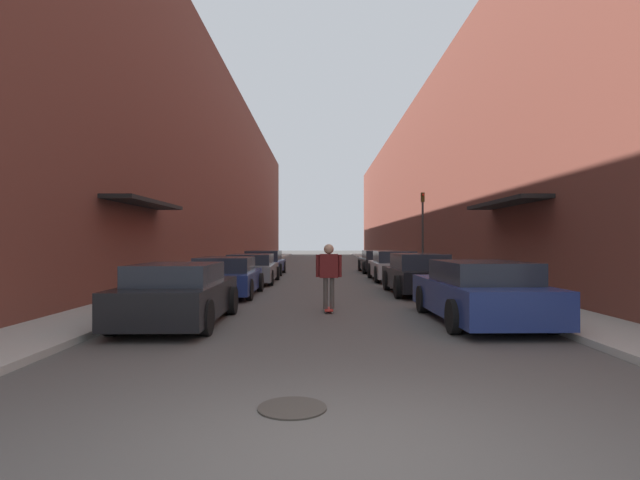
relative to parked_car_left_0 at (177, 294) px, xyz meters
The scene contains 16 objects.
ground 20.18m from the parked_car_left_0, 81.23° to the left, with size 145.00×145.00×0.00m, color #4C4947.
curb_strip_left 26.60m from the parked_car_left_0, 94.31° to the left, with size 1.80×65.91×0.12m.
curb_strip_right 27.75m from the parked_car_left_0, 72.92° to the left, with size 1.80×65.91×0.12m.
building_row_left 27.56m from the parked_car_left_0, 100.46° to the left, with size 4.90×65.91×12.59m.
building_row_right 29.14m from the parked_car_left_0, 67.38° to the left, with size 4.90×65.91×11.05m.
parked_car_left_0 is the anchor object (origin of this frame).
parked_car_left_1 5.41m from the parked_car_left_0, 90.43° to the left, with size 1.98×4.28×1.22m.
parked_car_left_2 10.47m from the parked_car_left_0, 89.65° to the left, with size 2.05×4.69×1.20m.
parked_car_left_3 15.85m from the parked_car_left_0, 90.08° to the left, with size 2.04×4.25×1.25m.
parked_car_right_0 6.26m from the parked_car_left_0, ahead, with size 2.00×4.58×1.29m.
parked_car_right_1 8.51m from the parked_car_left_0, 44.23° to the left, with size 1.87×4.18×1.32m.
parked_car_right_2 13.25m from the parked_car_left_0, 62.33° to the left, with size 1.97×4.66×1.31m.
parked_car_right_3 18.81m from the parked_car_left_0, 70.68° to the left, with size 2.09×4.81×1.23m.
skateboarder 3.62m from the parked_car_left_0, 30.01° to the left, with size 0.63×0.78×1.64m.
manhole_cover 5.88m from the parked_car_left_0, 63.34° to the right, with size 0.70×0.70×0.02m.
traffic_light 15.67m from the parked_car_left_0, 59.89° to the left, with size 0.16×0.22×3.94m.
Camera 1 is at (-0.17, -3.84, 1.68)m, focal length 28.00 mm.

